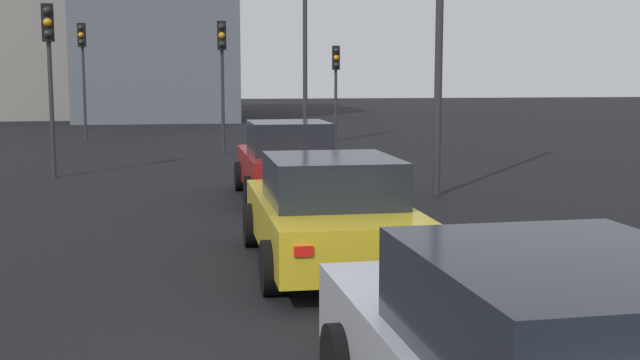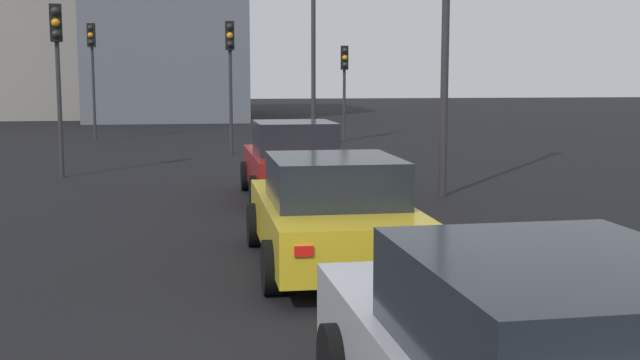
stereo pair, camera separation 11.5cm
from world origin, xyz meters
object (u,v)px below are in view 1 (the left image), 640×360
traffic_light_near_right (82,57)px  traffic_light_far_right (49,54)px  car_red_left_lead (288,162)px  street_lamp_kerbside (305,29)px  traffic_light_far_left (336,73)px  car_yellow_left_second (329,213)px  traffic_light_near_left (222,59)px

traffic_light_near_right → traffic_light_far_right: 11.57m
car_red_left_lead → traffic_light_far_right: traffic_light_far_right is taller
traffic_light_far_right → street_lamp_kerbside: bearing=132.7°
traffic_light_far_left → car_yellow_left_second: bearing=-5.1°
traffic_light_far_left → street_lamp_kerbside: 2.49m
car_red_left_lead → car_yellow_left_second: car_red_left_lead is taller
traffic_light_near_right → street_lamp_kerbside: size_ratio=0.64×
traffic_light_near_left → street_lamp_kerbside: 4.50m
car_red_left_lead → traffic_light_far_left: size_ratio=1.13×
traffic_light_near_left → street_lamp_kerbside: bearing=138.7°
car_red_left_lead → street_lamp_kerbside: street_lamp_kerbside is taller
car_yellow_left_second → street_lamp_kerbside: (18.47, -2.34, 3.42)m
car_yellow_left_second → traffic_light_far_left: 20.31m
traffic_light_near_right → traffic_light_far_right: traffic_light_near_right is taller
car_red_left_lead → car_yellow_left_second: size_ratio=0.94×
traffic_light_near_left → car_yellow_left_second: bearing=6.5°
traffic_light_far_left → street_lamp_kerbside: size_ratio=0.52×
traffic_light_near_right → traffic_light_far_left: size_ratio=1.24×
traffic_light_near_left → traffic_light_far_left: bearing=138.8°
traffic_light_near_right → street_lamp_kerbside: street_lamp_kerbside is taller
street_lamp_kerbside → car_yellow_left_second: bearing=172.8°
traffic_light_far_left → traffic_light_far_right: (-9.75, 8.83, 0.42)m
car_yellow_left_second → traffic_light_far_right: bearing=26.5°
traffic_light_near_left → traffic_light_far_left: size_ratio=1.16×
traffic_light_far_right → street_lamp_kerbside: street_lamp_kerbside is taller
traffic_light_far_left → traffic_light_far_right: traffic_light_far_right is taller
car_yellow_left_second → traffic_light_near_right: traffic_light_near_right is taller
traffic_light_near_right → traffic_light_far_left: bearing=87.5°
traffic_light_far_right → traffic_light_far_left: bearing=132.2°
traffic_light_near_right → street_lamp_kerbside: bearing=76.7°
car_red_left_lead → traffic_light_near_left: traffic_light_near_left is taller
traffic_light_near_right → street_lamp_kerbside: 8.77m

